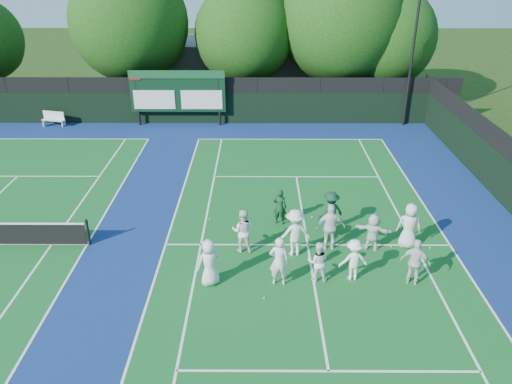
{
  "coord_description": "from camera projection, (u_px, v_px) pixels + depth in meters",
  "views": [
    {
      "loc": [
        -1.91,
        -15.38,
        10.25
      ],
      "look_at": [
        -2.0,
        3.0,
        1.3
      ],
      "focal_mm": 35.0,
      "sensor_mm": 36.0,
      "label": 1
    }
  ],
  "objects": [
    {
      "name": "tree_e",
      "position": [
        387.0,
        40.0,
        33.81
      ],
      "size": [
        6.79,
        6.79,
        8.29
      ],
      "color": "black",
      "rests_on": "ground"
    },
    {
      "name": "tree_d",
      "position": [
        345.0,
        23.0,
        33.35
      ],
      "size": [
        8.44,
        8.44,
        10.24
      ],
      "color": "black",
      "rests_on": "ground"
    },
    {
      "name": "coach_left",
      "position": [
        280.0,
        207.0,
        20.39
      ],
      "size": [
        0.64,
        0.5,
        1.55
      ],
      "primitive_type": "imported",
      "rotation": [
        0.0,
        0.0,
        2.89
      ],
      "color": "#0F381C",
      "rests_on": "ground"
    },
    {
      "name": "scoreboard",
      "position": [
        177.0,
        92.0,
        31.39
      ],
      "size": [
        6.0,
        0.21,
        3.55
      ],
      "color": "black",
      "rests_on": "ground"
    },
    {
      "name": "tennis_ball_2",
      "position": [
        430.0,
        248.0,
        18.96
      ],
      "size": [
        0.07,
        0.07,
        0.07
      ],
      "primitive_type": "sphere",
      "color": "yellow",
      "rests_on": "ground"
    },
    {
      "name": "tennis_ball_1",
      "position": [
        312.0,
        217.0,
        21.15
      ],
      "size": [
        0.07,
        0.07,
        0.07
      ],
      "primitive_type": "sphere",
      "color": "yellow",
      "rests_on": "ground"
    },
    {
      "name": "player_front_4",
      "position": [
        415.0,
        262.0,
        16.66
      ],
      "size": [
        1.08,
        0.76,
        1.7
      ],
      "primitive_type": "imported",
      "rotation": [
        0.0,
        0.0,
        2.75
      ],
      "color": "silver",
      "rests_on": "ground"
    },
    {
      "name": "tennis_ball_3",
      "position": [
        210.0,
        219.0,
        21.01
      ],
      "size": [
        0.07,
        0.07,
        0.07
      ],
      "primitive_type": "sphere",
      "color": "yellow",
      "rests_on": "ground"
    },
    {
      "name": "player_front_0",
      "position": [
        209.0,
        263.0,
        16.64
      ],
      "size": [
        0.97,
        0.81,
        1.7
      ],
      "primitive_type": "imported",
      "rotation": [
        0.0,
        0.0,
        3.52
      ],
      "color": "white",
      "rests_on": "ground"
    },
    {
      "name": "tennis_ball_0",
      "position": [
        264.0,
        298.0,
        16.24
      ],
      "size": [
        0.07,
        0.07,
        0.07
      ],
      "primitive_type": "sphere",
      "color": "yellow",
      "rests_on": "ground"
    },
    {
      "name": "player_back_0",
      "position": [
        243.0,
        231.0,
        18.5
      ],
      "size": [
        0.91,
        0.75,
        1.72
      ],
      "primitive_type": "imported",
      "rotation": [
        0.0,
        0.0,
        3.01
      ],
      "color": "white",
      "rests_on": "ground"
    },
    {
      "name": "bench",
      "position": [
        54.0,
        118.0,
        31.97
      ],
      "size": [
        1.56,
        0.76,
        0.95
      ],
      "color": "silver",
      "rests_on": "ground"
    },
    {
      "name": "light_pole_right",
      "position": [
        417.0,
        23.0,
        29.63
      ],
      "size": [
        1.2,
        0.3,
        10.12
      ],
      "color": "black",
      "rests_on": "ground"
    },
    {
      "name": "tree_c",
      "position": [
        247.0,
        37.0,
        33.75
      ],
      "size": [
        6.74,
        6.74,
        8.49
      ],
      "color": "black",
      "rests_on": "ground"
    },
    {
      "name": "player_back_4",
      "position": [
        409.0,
        226.0,
        18.73
      ],
      "size": [
        0.99,
        0.75,
        1.82
      ],
      "primitive_type": "imported",
      "rotation": [
        0.0,
        0.0,
        2.93
      ],
      "color": "silver",
      "rests_on": "ground"
    },
    {
      "name": "player_front_2",
      "position": [
        318.0,
        262.0,
        16.87
      ],
      "size": [
        0.75,
        0.6,
        1.49
      ],
      "primitive_type": "imported",
      "rotation": [
        0.0,
        0.0,
        3.08
      ],
      "color": "white",
      "rests_on": "ground"
    },
    {
      "name": "player_back_1",
      "position": [
        295.0,
        233.0,
        18.23
      ],
      "size": [
        1.31,
        0.93,
        1.85
      ],
      "primitive_type": "imported",
      "rotation": [
        0.0,
        0.0,
        3.36
      ],
      "color": "white",
      "rests_on": "ground"
    },
    {
      "name": "ground",
      "position": [
        310.0,
        260.0,
        18.31
      ],
      "size": [
        120.0,
        120.0,
        0.0
      ],
      "primitive_type": "plane",
      "color": "#1B330E",
      "rests_on": "ground"
    },
    {
      "name": "clubhouse",
      "position": [
        257.0,
        67.0,
        39.02
      ],
      "size": [
        18.0,
        6.0,
        4.0
      ],
      "primitive_type": "cube",
      "color": "#5C5B61",
      "rests_on": "ground"
    },
    {
      "name": "court_apron",
      "position": [
        152.0,
        245.0,
        19.23
      ],
      "size": [
        34.0,
        32.0,
        0.01
      ],
      "primitive_type": "cube",
      "color": "navy",
      "rests_on": "ground"
    },
    {
      "name": "player_back_3",
      "position": [
        373.0,
        232.0,
        18.64
      ],
      "size": [
        1.45,
        0.88,
        1.49
      ],
      "primitive_type": "imported",
      "rotation": [
        0.0,
        0.0,
        2.79
      ],
      "color": "white",
      "rests_on": "ground"
    },
    {
      "name": "coach_right",
      "position": [
        331.0,
        212.0,
        19.87
      ],
      "size": [
        1.26,
        1.02,
        1.7
      ],
      "primitive_type": "imported",
      "rotation": [
        0.0,
        0.0,
        3.56
      ],
      "color": "#0E351E",
      "rests_on": "ground"
    },
    {
      "name": "player_back_2",
      "position": [
        330.0,
        227.0,
        18.6
      ],
      "size": [
        1.1,
        0.47,
        1.87
      ],
      "primitive_type": "imported",
      "rotation": [
        0.0,
        0.0,
        3.15
      ],
      "color": "white",
      "rests_on": "ground"
    },
    {
      "name": "near_court",
      "position": [
        308.0,
        245.0,
        19.2
      ],
      "size": [
        11.05,
        23.85,
        0.01
      ],
      "color": "#125821",
      "rests_on": "ground"
    },
    {
      "name": "back_fence",
      "position": [
        195.0,
        103.0,
        32.12
      ],
      "size": [
        34.0,
        0.08,
        3.0
      ],
      "color": "black",
      "rests_on": "ground"
    },
    {
      "name": "player_front_3",
      "position": [
        354.0,
        260.0,
        16.93
      ],
      "size": [
        1.05,
        0.69,
        1.53
      ],
      "primitive_type": "imported",
      "rotation": [
        0.0,
        0.0,
        3.26
      ],
      "color": "white",
      "rests_on": "ground"
    },
    {
      "name": "tree_b",
      "position": [
        132.0,
        26.0,
        33.48
      ],
      "size": [
        7.9,
        7.9,
        9.81
      ],
      "color": "black",
      "rests_on": "ground"
    },
    {
      "name": "tennis_ball_5",
      "position": [
        391.0,
        247.0,
        19.05
      ],
      "size": [
        0.07,
        0.07,
        0.07
      ],
      "primitive_type": "sphere",
      "color": "yellow",
      "rests_on": "ground"
    },
    {
      "name": "player_front_1",
      "position": [
        279.0,
        261.0,
        16.6
      ],
      "size": [
        0.69,
        0.47,
        1.83
      ],
      "primitive_type": "imported",
      "rotation": [
        0.0,
        0.0,
        3.09
      ],
      "color": "silver",
      "rests_on": "ground"
    }
  ]
}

